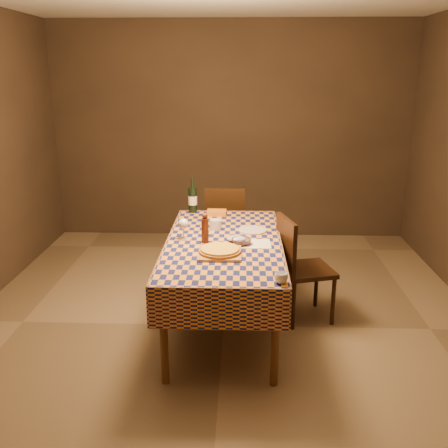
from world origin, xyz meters
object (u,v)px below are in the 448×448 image
object	(u,v)px
cutting_board	(220,253)
chair_far	(225,223)
white_plate	(252,230)
chair_right	(298,263)
wine_bottle	(193,200)
pizza	(220,250)
bowl	(241,241)
dining_table	(224,250)

from	to	relation	value
cutting_board	chair_far	world-z (taller)	chair_far
white_plate	chair_right	distance (m)	0.48
wine_bottle	pizza	bearing A→B (deg)	-74.86
cutting_board	white_plate	bearing A→B (deg)	66.37
chair_far	bowl	bearing A→B (deg)	-82.79
cutting_board	chair_right	world-z (taller)	chair_right
cutting_board	chair_right	xyz separation A→B (m)	(0.65, 0.47, -0.26)
pizza	cutting_board	bearing A→B (deg)	180.00
wine_bottle	chair_far	bearing A→B (deg)	56.79
bowl	wine_bottle	distance (m)	1.05
cutting_board	pizza	bearing A→B (deg)	0.00
pizza	white_plate	distance (m)	0.64
cutting_board	white_plate	distance (m)	0.64
wine_bottle	dining_table	bearing A→B (deg)	-68.65
bowl	chair_right	world-z (taller)	chair_right
pizza	wine_bottle	world-z (taller)	wine_bottle
white_plate	chair_right	size ratio (longest dim) A/B	0.27
chair_far	chair_right	size ratio (longest dim) A/B	1.00
dining_table	bowl	size ratio (longest dim) A/B	11.80
dining_table	white_plate	world-z (taller)	white_plate
pizza	chair_right	xyz separation A→B (m)	(0.65, 0.47, -0.28)
chair_right	chair_far	bearing A→B (deg)	119.71
cutting_board	wine_bottle	bearing A→B (deg)	105.14
pizza	chair_far	world-z (taller)	chair_far
pizza	wine_bottle	bearing A→B (deg)	105.14
chair_right	dining_table	bearing A→B (deg)	-165.74
dining_table	chair_far	size ratio (longest dim) A/B	1.98
chair_far	cutting_board	bearing A→B (deg)	-89.51
cutting_board	chair_right	distance (m)	0.84
cutting_board	bowl	xyz separation A→B (m)	(0.16, 0.24, 0.01)
dining_table	chair_far	world-z (taller)	chair_far
dining_table	chair_far	xyz separation A→B (m)	(-0.03, 1.32, -0.17)
wine_bottle	chair_right	xyz separation A→B (m)	(0.96, -0.70, -0.37)
chair_far	chair_right	world-z (taller)	same
wine_bottle	bowl	bearing A→B (deg)	-62.79
bowl	white_plate	xyz separation A→B (m)	(0.09, 0.35, -0.02)
dining_table	cutting_board	bearing A→B (deg)	-93.36
cutting_board	chair_far	xyz separation A→B (m)	(-0.01, 1.63, -0.26)
bowl	chair_far	xyz separation A→B (m)	(-0.18, 1.40, -0.27)
cutting_board	white_plate	world-z (taller)	cutting_board
dining_table	chair_far	bearing A→B (deg)	91.40
wine_bottle	white_plate	distance (m)	0.83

